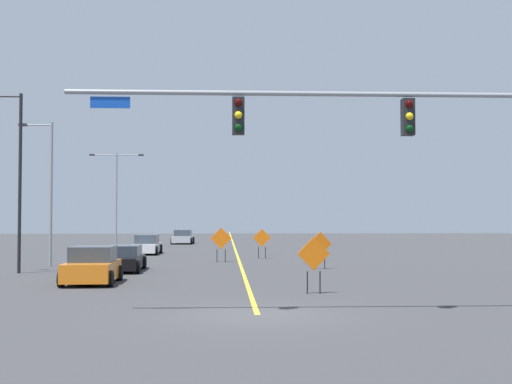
% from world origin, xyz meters
% --- Properties ---
extents(ground, '(179.10, 179.10, 0.00)m').
position_xyz_m(ground, '(0.00, 0.00, 0.00)').
color(ground, '#38383A').
extents(road_centre_stripe, '(0.16, 99.50, 0.01)m').
position_xyz_m(road_centre_stripe, '(0.00, 49.75, 0.00)').
color(road_centre_stripe, yellow).
rests_on(road_centre_stripe, ground).
extents(traffic_signal_assembly, '(14.53, 0.44, 6.73)m').
position_xyz_m(traffic_signal_assembly, '(4.07, -0.01, 5.08)').
color(traffic_signal_assembly, gray).
rests_on(traffic_signal_assembly, ground).
extents(street_lamp_near_right, '(4.74, 0.24, 8.31)m').
position_xyz_m(street_lamp_near_right, '(-10.42, 41.12, 5.00)').
color(street_lamp_near_right, gray).
rests_on(street_lamp_near_right, ground).
extents(street_lamp_far_right, '(2.03, 0.24, 8.70)m').
position_xyz_m(street_lamp_far_right, '(-10.93, 14.23, 4.79)').
color(street_lamp_far_right, black).
rests_on(street_lamp_far_right, ground).
extents(street_lamp_far_left, '(1.87, 0.24, 7.92)m').
position_xyz_m(street_lamp_far_left, '(-10.56, 18.69, 4.38)').
color(street_lamp_far_left, gray).
rests_on(street_lamp_far_left, ground).
extents(construction_sign_left_shoulder, '(1.24, 0.29, 1.94)m').
position_xyz_m(construction_sign_left_shoulder, '(4.07, 16.12, 1.21)').
color(construction_sign_left_shoulder, orange).
rests_on(construction_sign_left_shoulder, ground).
extents(construction_sign_right_shoulder, '(1.27, 0.11, 2.06)m').
position_xyz_m(construction_sign_right_shoulder, '(-1.10, 21.61, 1.32)').
color(construction_sign_right_shoulder, orange).
rests_on(construction_sign_right_shoulder, ground).
extents(construction_sign_median_near, '(1.18, 0.17, 2.00)m').
position_xyz_m(construction_sign_median_near, '(2.24, 5.01, 1.28)').
color(construction_sign_median_near, orange).
rests_on(construction_sign_median_near, ground).
extents(construction_sign_left_lane, '(1.16, 0.12, 1.93)m').
position_xyz_m(construction_sign_left_lane, '(1.54, 24.98, 1.23)').
color(construction_sign_left_lane, orange).
rests_on(construction_sign_left_lane, ground).
extents(car_orange_mid, '(2.14, 3.86, 1.51)m').
position_xyz_m(car_orange_mid, '(-6.29, 9.01, 0.70)').
color(car_orange_mid, orange).
rests_on(car_orange_mid, ground).
extents(car_black_distant, '(2.02, 4.51, 1.27)m').
position_xyz_m(car_black_distant, '(-5.95, 15.36, 0.60)').
color(car_black_distant, black).
rests_on(car_black_distant, ground).
extents(car_white_approaching, '(1.96, 4.42, 1.40)m').
position_xyz_m(car_white_approaching, '(-6.53, 30.59, 0.65)').
color(car_white_approaching, white).
rests_on(car_white_approaching, ground).
extents(car_silver_near, '(2.19, 4.06, 1.38)m').
position_xyz_m(car_silver_near, '(-5.02, 48.81, 0.63)').
color(car_silver_near, '#B7BABF').
rests_on(car_silver_near, ground).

